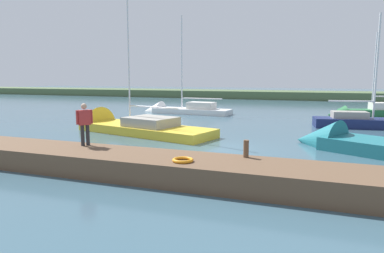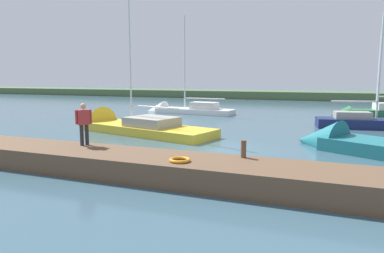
{
  "view_description": "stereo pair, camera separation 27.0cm",
  "coord_description": "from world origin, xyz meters",
  "px_view_note": "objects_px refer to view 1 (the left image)",
  "views": [
    {
      "loc": [
        -4.44,
        15.18,
        3.33
      ],
      "look_at": [
        1.17,
        0.01,
        1.03
      ],
      "focal_mm": 32.31,
      "sensor_mm": 36.0,
      "label": 1
    },
    {
      "loc": [
        -4.69,
        15.08,
        3.33
      ],
      "look_at": [
        1.17,
        0.01,
        1.03
      ],
      "focal_mm": 32.31,
      "sensor_mm": 36.0,
      "label": 2
    }
  ],
  "objects_px": {
    "sailboat_far_left": "(383,150)",
    "sailboat_outer_mooring": "(179,112)",
    "sailboat_inner_slip": "(366,114)",
    "person_on_dock": "(85,122)",
    "life_ring_buoy": "(183,160)",
    "sailboat_mid_channel": "(381,125)",
    "mooring_post_near": "(246,149)",
    "sailboat_far_right": "(119,128)"
  },
  "relations": [
    {
      "from": "life_ring_buoy",
      "to": "person_on_dock",
      "type": "xyz_separation_m",
      "value": [
        4.44,
        -1.08,
        0.87
      ]
    },
    {
      "from": "sailboat_inner_slip",
      "to": "sailboat_far_left",
      "type": "relative_size",
      "value": 0.63
    },
    {
      "from": "sailboat_far_right",
      "to": "sailboat_far_left",
      "type": "bearing_deg",
      "value": -173.25
    },
    {
      "from": "sailboat_far_right",
      "to": "sailboat_mid_channel",
      "type": "xyz_separation_m",
      "value": [
        -15.7,
        -6.9,
        0.05
      ]
    },
    {
      "from": "mooring_post_near",
      "to": "sailboat_outer_mooring",
      "type": "relative_size",
      "value": 0.06
    },
    {
      "from": "life_ring_buoy",
      "to": "sailboat_far_left",
      "type": "distance_m",
      "value": 9.62
    },
    {
      "from": "sailboat_outer_mooring",
      "to": "life_ring_buoy",
      "type": "bearing_deg",
      "value": 116.71
    },
    {
      "from": "person_on_dock",
      "to": "sailboat_far_left",
      "type": "bearing_deg",
      "value": -112.94
    },
    {
      "from": "sailboat_inner_slip",
      "to": "sailboat_mid_channel",
      "type": "xyz_separation_m",
      "value": [
        -0.15,
        7.27,
        -0.03
      ]
    },
    {
      "from": "mooring_post_near",
      "to": "sailboat_far_left",
      "type": "distance_m",
      "value": 7.57
    },
    {
      "from": "person_on_dock",
      "to": "sailboat_outer_mooring",
      "type": "bearing_deg",
      "value": -39.07
    },
    {
      "from": "sailboat_far_right",
      "to": "sailboat_far_left",
      "type": "xyz_separation_m",
      "value": [
        -14.47,
        1.95,
        0.04
      ]
    },
    {
      "from": "sailboat_inner_slip",
      "to": "life_ring_buoy",
      "type": "bearing_deg",
      "value": 55.43
    },
    {
      "from": "life_ring_buoy",
      "to": "sailboat_far_left",
      "type": "relative_size",
      "value": 0.05
    },
    {
      "from": "life_ring_buoy",
      "to": "sailboat_mid_channel",
      "type": "distance_m",
      "value": 17.68
    },
    {
      "from": "sailboat_far_right",
      "to": "person_on_dock",
      "type": "relative_size",
      "value": 7.29
    },
    {
      "from": "life_ring_buoy",
      "to": "sailboat_outer_mooring",
      "type": "relative_size",
      "value": 0.07
    },
    {
      "from": "sailboat_inner_slip",
      "to": "sailboat_mid_channel",
      "type": "relative_size",
      "value": 0.94
    },
    {
      "from": "sailboat_far_left",
      "to": "sailboat_inner_slip",
      "type": "bearing_deg",
      "value": -66.53
    },
    {
      "from": "sailboat_inner_slip",
      "to": "sailboat_far_left",
      "type": "distance_m",
      "value": 16.16
    },
    {
      "from": "sailboat_far_left",
      "to": "sailboat_far_right",
      "type": "bearing_deg",
      "value": 19.58
    },
    {
      "from": "mooring_post_near",
      "to": "person_on_dock",
      "type": "relative_size",
      "value": 0.35
    },
    {
      "from": "sailboat_mid_channel",
      "to": "person_on_dock",
      "type": "bearing_deg",
      "value": -138.35
    },
    {
      "from": "life_ring_buoy",
      "to": "sailboat_inner_slip",
      "type": "distance_m",
      "value": 24.36
    },
    {
      "from": "mooring_post_near",
      "to": "sailboat_far_right",
      "type": "relative_size",
      "value": 0.05
    },
    {
      "from": "sailboat_far_right",
      "to": "person_on_dock",
      "type": "bearing_deg",
      "value": 128.14
    },
    {
      "from": "sailboat_inner_slip",
      "to": "person_on_dock",
      "type": "distance_m",
      "value": 25.18
    },
    {
      "from": "mooring_post_near",
      "to": "life_ring_buoy",
      "type": "height_order",
      "value": "mooring_post_near"
    },
    {
      "from": "life_ring_buoy",
      "to": "person_on_dock",
      "type": "distance_m",
      "value": 4.65
    },
    {
      "from": "life_ring_buoy",
      "to": "sailboat_inner_slip",
      "type": "bearing_deg",
      "value": -108.31
    },
    {
      "from": "sailboat_far_right",
      "to": "sailboat_far_left",
      "type": "height_order",
      "value": "sailboat_far_left"
    },
    {
      "from": "sailboat_outer_mooring",
      "to": "person_on_dock",
      "type": "height_order",
      "value": "sailboat_outer_mooring"
    },
    {
      "from": "mooring_post_near",
      "to": "sailboat_mid_channel",
      "type": "distance_m",
      "value": 15.84
    },
    {
      "from": "sailboat_far_left",
      "to": "sailboat_outer_mooring",
      "type": "bearing_deg",
      "value": -14.12
    },
    {
      "from": "life_ring_buoy",
      "to": "sailboat_mid_channel",
      "type": "xyz_separation_m",
      "value": [
        -7.8,
        -15.85,
        -0.59
      ]
    },
    {
      "from": "sailboat_far_right",
      "to": "sailboat_mid_channel",
      "type": "bearing_deg",
      "value": -141.83
    },
    {
      "from": "sailboat_mid_channel",
      "to": "sailboat_far_right",
      "type": "bearing_deg",
      "value": -164.96
    },
    {
      "from": "sailboat_outer_mooring",
      "to": "person_on_dock",
      "type": "distance_m",
      "value": 19.77
    },
    {
      "from": "sailboat_inner_slip",
      "to": "sailboat_mid_channel",
      "type": "bearing_deg",
      "value": 74.95
    },
    {
      "from": "sailboat_far_left",
      "to": "person_on_dock",
      "type": "bearing_deg",
      "value": 55.5
    },
    {
      "from": "mooring_post_near",
      "to": "sailboat_far_left",
      "type": "height_order",
      "value": "sailboat_far_left"
    },
    {
      "from": "sailboat_far_left",
      "to": "sailboat_outer_mooring",
      "type": "xyz_separation_m",
      "value": [
        15.15,
        -13.35,
        -0.09
      ]
    }
  ]
}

